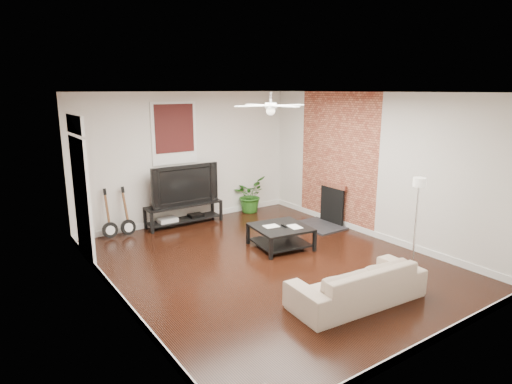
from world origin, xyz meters
TOP-DOWN VIEW (x-y plane):
  - room at (0.00, 0.00)m, footprint 5.01×6.01m
  - brick_accent at (2.49, 1.00)m, footprint 0.02×2.20m
  - fireplace at (2.20, 1.00)m, footprint 0.80×1.10m
  - window_back at (-0.30, 2.97)m, footprint 1.00×0.06m
  - door_left at (-2.46, 1.90)m, footprint 0.08×1.00m
  - tv_stand at (-0.24, 2.78)m, footprint 1.66×0.44m
  - tv at (-0.24, 2.80)m, footprint 1.48×0.19m
  - coffee_table at (0.62, 0.50)m, footprint 1.07×1.07m
  - sofa at (0.17, -1.78)m, footprint 1.98×0.90m
  - floor_lamp at (1.52, -1.68)m, footprint 0.28×0.28m
  - potted_plant at (1.48, 2.82)m, footprint 0.99×0.97m
  - guitar_left at (-1.83, 2.75)m, footprint 0.31×0.23m
  - guitar_right at (-1.48, 2.72)m, footprint 0.33×0.26m
  - ceiling_fan at (0.00, 0.00)m, footprint 1.24×1.24m

SIDE VIEW (x-z plane):
  - coffee_table at x=0.62m, z-range 0.00..0.40m
  - tv_stand at x=-0.24m, z-range 0.00..0.46m
  - sofa at x=0.17m, z-range 0.00..0.56m
  - potted_plant at x=1.48m, z-range 0.00..0.83m
  - fireplace at x=2.20m, z-range 0.00..0.92m
  - guitar_left at x=-1.83m, z-range 0.00..0.99m
  - guitar_right at x=-1.48m, z-range 0.00..0.99m
  - floor_lamp at x=1.52m, z-range 0.00..1.58m
  - tv at x=-0.24m, z-range 0.46..1.32m
  - door_left at x=-2.46m, z-range 0.00..2.50m
  - room at x=0.00m, z-range 0.00..2.80m
  - brick_accent at x=2.49m, z-range 0.00..2.80m
  - window_back at x=-0.30m, z-range 1.30..2.60m
  - ceiling_fan at x=0.00m, z-range 2.44..2.76m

